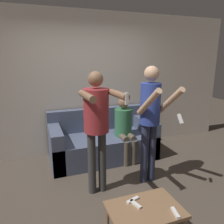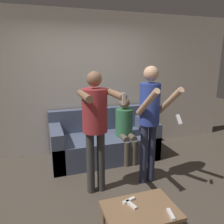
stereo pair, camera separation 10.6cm
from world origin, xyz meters
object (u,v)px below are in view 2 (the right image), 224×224
person_seated (125,126)px  remote_near (171,214)px  coffee_table (140,213)px  person_standing_left (95,119)px  remote_mid (131,205)px  couch (103,142)px  remote_far (129,200)px  person_standing_right (150,114)px

person_seated → remote_near: bearing=-98.7°
coffee_table → remote_near: (0.24, -0.17, 0.06)m
person_standing_left → remote_near: 1.41m
coffee_table → remote_mid: size_ratio=4.81×
couch → remote_far: (-0.25, -1.87, 0.09)m
couch → remote_mid: size_ratio=12.45×
person_standing_right → person_seated: person_standing_right is taller
person_seated → remote_far: bearing=-110.2°
coffee_table → person_standing_left: bearing=102.5°
couch → person_standing_left: (-0.40, -1.05, 0.77)m
couch → coffee_table: 2.02m
person_standing_right → remote_near: person_standing_right is taller
person_standing_left → person_standing_right: bearing=-0.1°
couch → person_seated: bearing=-31.4°
person_seated → remote_mid: size_ratio=7.55×
remote_near → remote_mid: (-0.31, 0.25, 0.00)m
remote_far → person_standing_right: bearing=51.6°
couch → remote_far: size_ratio=12.46×
person_standing_left → remote_mid: size_ratio=10.98×
coffee_table → remote_near: size_ratio=4.80×
couch → coffee_table: (-0.18, -2.01, 0.03)m
coffee_table → remote_near: 0.30m
person_standing_left → person_seated: person_standing_left is taller
couch → remote_mid: bearing=-97.5°
person_standing_left → coffee_table: person_standing_left is taller
person_seated → remote_near: size_ratio=7.54×
couch → person_seated: person_seated is taller
person_standing_right → person_standing_left: bearing=179.9°
person_seated → coffee_table: (-0.54, -1.80, -0.31)m
person_standing_right → person_seated: (-0.04, 0.83, -0.43)m
coffee_table → remote_mid: (-0.07, 0.07, 0.06)m
remote_mid → remote_far: size_ratio=1.00×
person_standing_right → remote_far: bearing=-128.4°
person_standing_left → remote_near: (0.45, -1.14, -0.68)m
person_standing_left → remote_far: (0.15, -0.82, -0.68)m
person_standing_left → person_standing_right: person_standing_right is taller
person_standing_left → coffee_table: 1.24m
couch → remote_far: bearing=-97.6°
remote_near → remote_far: size_ratio=1.00×
couch → coffee_table: size_ratio=2.59×
person_standing_left → remote_far: size_ratio=10.99×
person_standing_right → remote_far: size_ratio=11.34×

